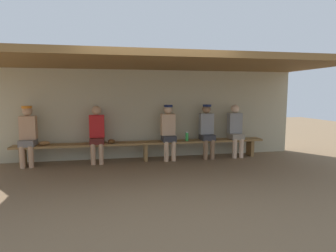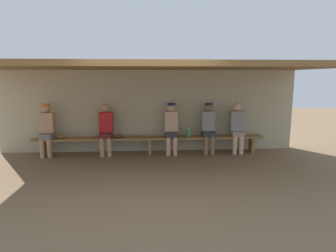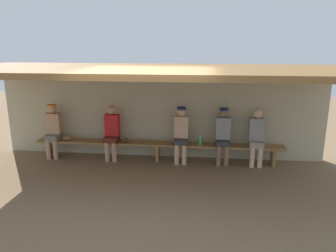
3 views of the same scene
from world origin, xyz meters
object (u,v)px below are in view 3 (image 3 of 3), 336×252
(bench, at_px, (158,146))
(player_in_blue, at_px, (112,131))
(player_in_red, at_px, (223,133))
(water_bottle_blue, at_px, (200,140))
(player_near_post, at_px, (181,132))
(baseball_glove_tan, at_px, (125,140))
(player_middle, at_px, (53,128))
(player_shirtless_tan, at_px, (256,135))
(baseball_glove_worn, at_px, (67,138))

(bench, distance_m, player_in_blue, 1.18)
(player_in_red, xyz_separation_m, water_bottle_blue, (-0.53, -0.04, -0.18))
(player_in_red, height_order, player_near_post, same)
(player_near_post, height_order, baseball_glove_tan, player_near_post)
(bench, bearing_deg, player_in_blue, 179.84)
(water_bottle_blue, bearing_deg, baseball_glove_tan, 179.18)
(bench, distance_m, player_middle, 2.65)
(player_near_post, bearing_deg, player_middle, 180.00)
(player_middle, distance_m, player_in_blue, 1.49)
(player_middle, relative_size, player_near_post, 1.00)
(player_shirtless_tan, xyz_separation_m, baseball_glove_tan, (-3.12, -0.02, -0.22))
(bench, bearing_deg, water_bottle_blue, -2.21)
(water_bottle_blue, xyz_separation_m, baseball_glove_worn, (-3.31, 0.04, -0.06))
(player_in_blue, relative_size, baseball_glove_worn, 5.56)
(water_bottle_blue, bearing_deg, baseball_glove_worn, 179.33)
(player_near_post, relative_size, baseball_glove_worn, 5.60)
(bench, bearing_deg, baseball_glove_tan, -179.01)
(baseball_glove_tan, bearing_deg, water_bottle_blue, -91.14)
(player_in_red, distance_m, baseball_glove_tan, 2.37)
(player_in_blue, xyz_separation_m, baseball_glove_tan, (0.33, -0.02, -0.22))
(player_near_post, relative_size, baseball_glove_tan, 5.60)
(bench, height_order, player_in_blue, player_in_blue)
(player_in_blue, bearing_deg, player_middle, 179.98)
(water_bottle_blue, relative_size, baseball_glove_worn, 0.92)
(player_in_red, relative_size, baseball_glove_worn, 5.60)
(player_middle, height_order, player_shirtless_tan, player_middle)
(bench, distance_m, baseball_glove_worn, 2.29)
(player_middle, height_order, player_near_post, same)
(player_middle, xyz_separation_m, player_in_red, (4.18, 0.00, 0.00))
(player_middle, bearing_deg, baseball_glove_tan, -0.54)
(bench, bearing_deg, player_middle, 179.92)
(baseball_glove_worn, bearing_deg, player_shirtless_tan, -5.68)
(bench, relative_size, water_bottle_blue, 27.27)
(player_near_post, height_order, water_bottle_blue, player_near_post)
(player_in_red, xyz_separation_m, player_in_blue, (-2.68, -0.00, -0.02))
(player_shirtless_tan, bearing_deg, water_bottle_blue, -178.11)
(player_middle, xyz_separation_m, player_shirtless_tan, (4.95, -0.00, -0.02))
(player_middle, xyz_separation_m, baseball_glove_tan, (1.82, -0.02, -0.24))
(bench, bearing_deg, baseball_glove_worn, -179.97)
(player_shirtless_tan, bearing_deg, baseball_glove_worn, -179.95)
(player_shirtless_tan, bearing_deg, player_in_red, 179.96)
(baseball_glove_tan, bearing_deg, player_in_blue, 86.76)
(player_shirtless_tan, relative_size, baseball_glove_worn, 5.56)
(player_middle, distance_m, baseball_glove_tan, 1.84)
(baseball_glove_tan, bearing_deg, player_near_post, -89.60)
(player_middle, bearing_deg, bench, -0.08)
(player_near_post, distance_m, baseball_glove_tan, 1.39)
(player_middle, relative_size, player_in_red, 1.00)
(player_middle, relative_size, baseball_glove_worn, 5.60)
(player_in_blue, height_order, player_near_post, player_near_post)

